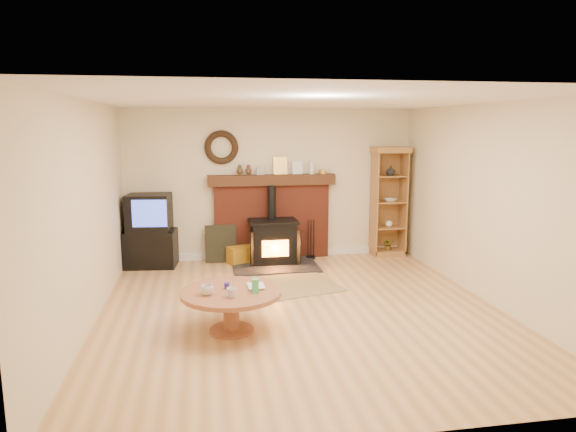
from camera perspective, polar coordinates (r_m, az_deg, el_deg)
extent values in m
plane|color=#B7844C|center=(6.61, 1.44, -10.42)|extent=(5.50, 5.50, 0.00)
cube|color=beige|center=(8.97, -1.89, 3.53)|extent=(5.00, 0.02, 2.60)
cube|color=beige|center=(3.68, 9.77, -5.98)|extent=(5.00, 0.02, 2.60)
cube|color=beige|center=(6.30, -21.43, 0.12)|extent=(0.02, 5.50, 2.60)
cube|color=beige|center=(7.18, 21.46, 1.25)|extent=(0.02, 5.50, 2.60)
cube|color=white|center=(6.21, 1.54, 12.71)|extent=(5.00, 5.50, 0.02)
cube|color=white|center=(9.17, -1.82, -4.21)|extent=(5.00, 0.04, 0.12)
torus|color=black|center=(8.79, -7.41, 7.57)|extent=(0.57, 0.11, 0.57)
cube|color=maroon|center=(8.99, -1.80, -0.64)|extent=(2.00, 0.15, 1.30)
cube|color=#321C10|center=(8.85, -1.79, 4.03)|extent=(2.20, 0.22, 0.18)
cube|color=#999999|center=(8.82, -3.10, 5.05)|extent=(0.13, 0.05, 0.14)
cube|color=gold|center=(8.88, -0.86, 5.61)|extent=(0.24, 0.06, 0.30)
cube|color=white|center=(8.93, 1.05, 5.38)|extent=(0.18, 0.05, 0.22)
cylinder|color=white|center=(8.96, 2.65, 5.38)|extent=(0.08, 0.08, 0.22)
cylinder|color=gold|center=(9.01, 3.89, 4.92)|extent=(0.14, 0.14, 0.07)
cube|color=black|center=(8.57, -1.46, -5.52)|extent=(1.40, 1.00, 0.03)
cube|color=black|center=(8.68, -1.66, -2.92)|extent=(0.73, 0.52, 0.68)
cube|color=black|center=(8.61, -1.67, -0.59)|extent=(0.80, 0.57, 0.04)
cylinder|color=black|center=(8.70, -1.82, 1.53)|extent=(0.14, 0.14, 0.56)
cube|color=orange|center=(8.43, -1.40, -3.64)|extent=(0.44, 0.02, 0.27)
cube|color=black|center=(8.44, -3.71, -3.49)|extent=(0.17, 0.23, 0.54)
cube|color=black|center=(8.53, 0.76, -3.32)|extent=(0.17, 0.23, 0.54)
cube|color=brown|center=(7.51, -0.96, -7.84)|extent=(1.87, 1.50, 0.01)
cube|color=black|center=(8.82, -14.99, -3.49)|extent=(0.88, 0.66, 0.61)
cube|color=black|center=(8.71, -15.17, 0.39)|extent=(0.74, 0.64, 0.61)
cube|color=blue|center=(8.41, -15.15, 0.27)|extent=(0.54, 0.08, 0.44)
cube|color=olive|center=(9.48, 10.94, -3.97)|extent=(0.56, 0.41, 0.10)
cube|color=olive|center=(9.49, 10.71, 1.57)|extent=(0.56, 0.02, 1.79)
cube|color=olive|center=(9.22, 9.54, 1.36)|extent=(0.02, 0.41, 1.79)
cube|color=olive|center=(9.41, 12.67, 1.43)|extent=(0.02, 0.41, 1.79)
cube|color=olive|center=(9.22, 11.32, 7.23)|extent=(0.62, 0.45, 0.10)
cube|color=olive|center=(9.38, 11.03, -1.23)|extent=(0.52, 0.37, 0.02)
cube|color=olive|center=(9.31, 11.12, 1.56)|extent=(0.52, 0.37, 0.02)
cube|color=olive|center=(9.25, 11.22, 4.39)|extent=(0.52, 0.37, 0.02)
imported|color=white|center=(9.20, 11.35, 4.97)|extent=(0.17, 0.17, 0.18)
imported|color=white|center=(9.26, 11.24, 1.74)|extent=(0.22, 0.22, 0.05)
sphere|color=white|center=(9.33, 11.15, -0.86)|extent=(0.12, 0.12, 0.12)
imported|color=#4AB565|center=(9.40, 11.08, -3.11)|extent=(0.19, 0.17, 0.22)
cube|color=#AFBF13|center=(8.77, -5.14, -4.33)|extent=(0.53, 0.43, 0.29)
cube|color=black|center=(8.86, -7.48, -3.06)|extent=(0.53, 0.14, 0.64)
cylinder|color=black|center=(9.07, 2.55, -4.63)|extent=(0.16, 0.16, 0.04)
cylinder|color=black|center=(8.98, 2.25, -2.61)|extent=(0.02, 0.02, 0.70)
cylinder|color=black|center=(8.99, 2.56, -2.59)|extent=(0.02, 0.02, 0.70)
cylinder|color=black|center=(9.00, 2.87, -2.58)|extent=(0.02, 0.02, 0.70)
cylinder|color=brown|center=(6.01, -6.28, -12.46)|extent=(0.50, 0.50, 0.03)
cylinder|color=brown|center=(5.93, -6.32, -10.56)|extent=(0.18, 0.18, 0.41)
cylinder|color=brown|center=(5.86, -6.36, -8.46)|extent=(1.14, 1.14, 0.05)
imported|color=white|center=(5.72, -8.98, -8.13)|extent=(0.14, 0.14, 0.11)
imported|color=white|center=(5.61, -6.26, -8.46)|extent=(0.11, 0.11, 0.11)
imported|color=#4C331E|center=(5.92, -4.51, -7.85)|extent=(0.19, 0.25, 0.02)
cylinder|color=navy|center=(5.90, -6.81, -7.71)|extent=(0.06, 0.06, 0.07)
cube|color=#4AB565|center=(5.72, -3.66, -7.76)|extent=(0.07, 0.07, 0.16)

